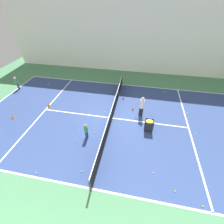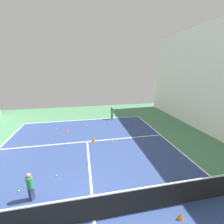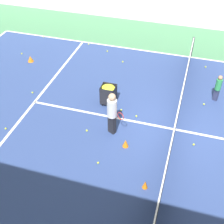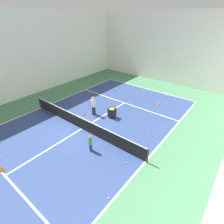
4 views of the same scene
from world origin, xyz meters
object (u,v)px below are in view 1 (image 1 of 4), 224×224
(coach_at_net, at_px, (142,105))
(training_cone_1, at_px, (12,117))
(child_midcourt, at_px, (86,130))
(ball_cart, at_px, (149,123))
(player_near_baseline, at_px, (17,82))
(training_cone_0, at_px, (133,109))
(tennis_net, at_px, (112,113))

(coach_at_net, distance_m, training_cone_1, 9.79)
(child_midcourt, bearing_deg, ball_cart, 47.63)
(player_near_baseline, xyz_separation_m, training_cone_0, (1.26, 11.32, -0.58))
(tennis_net, height_order, training_cone_1, tennis_net)
(child_midcourt, distance_m, training_cone_0, 4.48)
(player_near_baseline, bearing_deg, ball_cart, 11.88)
(ball_cart, relative_size, training_cone_0, 2.98)
(tennis_net, distance_m, coach_at_net, 2.28)
(tennis_net, distance_m, training_cone_1, 7.55)
(tennis_net, height_order, ball_cart, tennis_net)
(tennis_net, relative_size, ball_cart, 12.90)
(tennis_net, bearing_deg, training_cone_0, 131.47)
(ball_cart, bearing_deg, player_near_baseline, -104.72)
(training_cone_1, bearing_deg, child_midcourt, 82.95)
(ball_cart, bearing_deg, coach_at_net, -158.26)
(player_near_baseline, bearing_deg, training_cone_0, 20.27)
(child_midcourt, bearing_deg, training_cone_0, 79.32)
(player_near_baseline, xyz_separation_m, coach_at_net, (1.80, 11.95, 0.22))
(player_near_baseline, distance_m, child_midcourt, 9.81)
(ball_cart, xyz_separation_m, training_cone_1, (0.70, -10.11, -0.44))
(tennis_net, distance_m, training_cone_0, 2.01)
(training_cone_0, bearing_deg, player_near_baseline, -96.33)
(tennis_net, xyz_separation_m, training_cone_1, (1.43, -7.41, -0.36))
(coach_at_net, height_order, training_cone_0, coach_at_net)
(training_cone_0, bearing_deg, tennis_net, -48.53)
(child_midcourt, relative_size, training_cone_1, 3.71)
(training_cone_1, bearing_deg, ball_cart, 93.96)
(coach_at_net, xyz_separation_m, training_cone_1, (2.20, -9.51, -0.79))
(player_near_baseline, distance_m, coach_at_net, 12.09)
(tennis_net, relative_size, training_cone_0, 38.44)
(ball_cart, bearing_deg, child_midcourt, -69.83)
(training_cone_0, relative_size, training_cone_1, 0.93)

